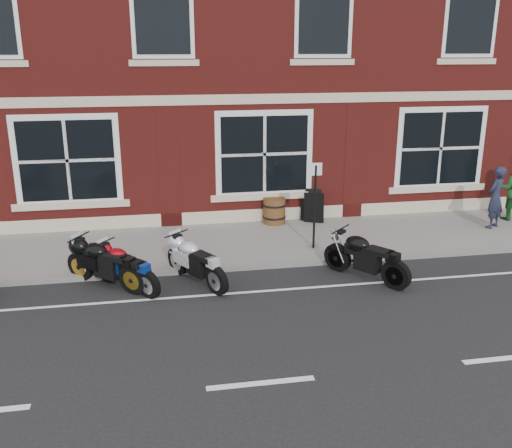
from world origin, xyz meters
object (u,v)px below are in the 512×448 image
(moto_sport_red, at_px, (126,266))
(barrel_planter, at_px, (274,211))
(a_board_sign, at_px, (312,206))
(moto_sport_black, at_px, (105,262))
(pedestrian_left, at_px, (495,197))
(moto_sport_silver, at_px, (196,260))
(moto_naked_black, at_px, (365,255))
(parking_sign, at_px, (315,200))

(moto_sport_red, relative_size, barrel_planter, 2.17)
(a_board_sign, bearing_deg, moto_sport_black, -125.26)
(pedestrian_left, relative_size, a_board_sign, 1.85)
(moto_sport_black, distance_m, a_board_sign, 6.11)
(a_board_sign, bearing_deg, barrel_planter, -162.10)
(moto_sport_red, height_order, a_board_sign, a_board_sign)
(pedestrian_left, bearing_deg, moto_sport_silver, -19.50)
(moto_sport_silver, xyz_separation_m, moto_naked_black, (3.48, -0.41, 0.02))
(moto_sport_black, relative_size, moto_sport_silver, 0.93)
(moto_sport_red, relative_size, moto_sport_silver, 0.84)
(moto_sport_black, height_order, moto_naked_black, moto_naked_black)
(moto_sport_black, xyz_separation_m, moto_sport_silver, (1.83, -0.18, -0.02))
(pedestrian_left, relative_size, barrel_planter, 2.36)
(moto_naked_black, distance_m, parking_sign, 2.01)
(moto_sport_silver, bearing_deg, moto_naked_black, -36.87)
(moto_naked_black, distance_m, pedestrian_left, 5.09)
(moto_sport_red, xyz_separation_m, moto_sport_silver, (1.41, 0.04, 0.03))
(moto_sport_silver, xyz_separation_m, pedestrian_left, (7.93, 2.04, 0.42))
(moto_sport_red, height_order, barrel_planter, moto_sport_red)
(a_board_sign, height_order, parking_sign, parking_sign)
(a_board_sign, height_order, barrel_planter, a_board_sign)
(moto_sport_silver, distance_m, a_board_sign, 4.76)
(moto_naked_black, bearing_deg, barrel_planter, 70.49)
(moto_sport_black, height_order, parking_sign, parking_sign)
(pedestrian_left, distance_m, parking_sign, 5.12)
(a_board_sign, xyz_separation_m, barrel_planter, (-1.03, 0.10, -0.09))
(moto_naked_black, height_order, pedestrian_left, pedestrian_left)
(pedestrian_left, bearing_deg, parking_sign, -26.14)
(moto_sport_black, bearing_deg, moto_sport_red, -77.21)
(moto_sport_black, bearing_deg, parking_sign, -36.12)
(moto_sport_red, distance_m, moto_naked_black, 4.91)
(moto_naked_black, bearing_deg, pedestrian_left, -6.91)
(moto_naked_black, height_order, a_board_sign, a_board_sign)
(moto_sport_red, distance_m, parking_sign, 4.57)
(moto_sport_silver, height_order, moto_naked_black, moto_naked_black)
(barrel_planter, bearing_deg, a_board_sign, -5.55)
(moto_sport_black, relative_size, moto_naked_black, 0.95)
(moto_sport_red, xyz_separation_m, a_board_sign, (4.80, 3.39, 0.07))
(pedestrian_left, height_order, parking_sign, parking_sign)
(moto_sport_black, xyz_separation_m, barrel_planter, (4.19, 3.27, -0.07))
(moto_sport_silver, distance_m, pedestrian_left, 8.20)
(moto_sport_black, relative_size, a_board_sign, 1.89)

